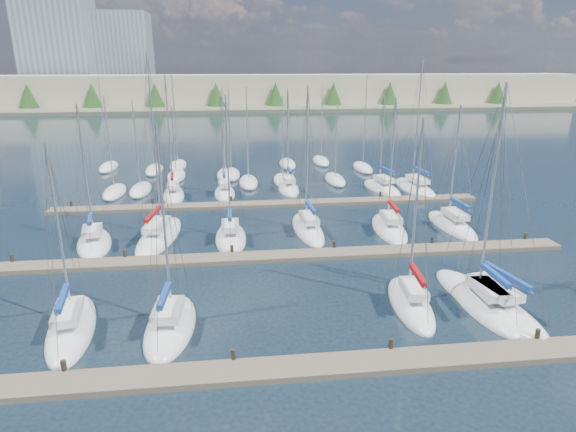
{
  "coord_description": "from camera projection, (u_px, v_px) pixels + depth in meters",
  "views": [
    {
      "loc": [
        -3.68,
        -17.65,
        14.35
      ],
      "look_at": [
        0.0,
        14.0,
        4.0
      ],
      "focal_mm": 30.0,
      "sensor_mm": 36.0,
      "label": 1
    }
  ],
  "objects": [
    {
      "name": "sailboat_n",
      "position": [
        174.0,
        195.0,
        53.04
      ],
      "size": [
        3.03,
        7.71,
        13.67
      ],
      "rotation": [
        0.0,
        0.0,
        0.1
      ],
      "color": "white",
      "rests_on": "ground"
    },
    {
      "name": "dock_near",
      "position": [
        316.0,
        367.0,
        23.37
      ],
      "size": [
        44.0,
        1.93,
        1.1
      ],
      "color": "#6B5E4C",
      "rests_on": "ground"
    },
    {
      "name": "sailboat_l",
      "position": [
        389.0,
        228.0,
        42.51
      ],
      "size": [
        3.28,
        8.19,
        12.22
      ],
      "rotation": [
        0.0,
        0.0,
        -0.08
      ],
      "color": "white",
      "rests_on": "ground"
    },
    {
      "name": "dock_mid",
      "position": [
        285.0,
        256.0,
        36.59
      ],
      "size": [
        44.0,
        1.93,
        1.1
      ],
      "color": "#6B5E4C",
      "rests_on": "ground"
    },
    {
      "name": "sailboat_c",
      "position": [
        170.0,
        326.0,
        26.93
      ],
      "size": [
        3.07,
        7.27,
        12.11
      ],
      "rotation": [
        0.0,
        0.0,
        -0.06
      ],
      "color": "white",
      "rests_on": "ground"
    },
    {
      "name": "sailboat_d",
      "position": [
        411.0,
        303.0,
        29.39
      ],
      "size": [
        2.94,
        7.41,
        12.06
      ],
      "rotation": [
        0.0,
        0.0,
        -0.1
      ],
      "color": "white",
      "rests_on": "ground"
    },
    {
      "name": "sailboat_h",
      "position": [
        94.0,
        243.0,
        39.13
      ],
      "size": [
        4.06,
        7.38,
        11.97
      ],
      "rotation": [
        0.0,
        0.0,
        0.21
      ],
      "color": "white",
      "rests_on": "ground"
    },
    {
      "name": "shoreline",
      "position": [
        201.0,
        82.0,
        159.24
      ],
      "size": [
        400.0,
        60.0,
        38.0
      ],
      "color": "#666B51",
      "rests_on": "ground"
    },
    {
      "name": "sailboat_b",
      "position": [
        71.0,
        328.0,
        26.73
      ],
      "size": [
        3.64,
        8.21,
        11.12
      ],
      "rotation": [
        0.0,
        0.0,
        0.15
      ],
      "color": "white",
      "rests_on": "ground"
    },
    {
      "name": "sailboat_f",
      "position": [
        487.0,
        302.0,
        29.58
      ],
      "size": [
        4.51,
        10.24,
        13.96
      ],
      "rotation": [
        0.0,
        0.0,
        0.18
      ],
      "color": "white",
      "rests_on": "ground"
    },
    {
      "name": "dock_far",
      "position": [
        270.0,
        204.0,
        49.82
      ],
      "size": [
        44.0,
        1.93,
        1.1
      ],
      "color": "#6B5E4C",
      "rests_on": "ground"
    },
    {
      "name": "sailboat_p",
      "position": [
        289.0,
        188.0,
        55.73
      ],
      "size": [
        2.32,
        6.85,
        11.9
      ],
      "rotation": [
        0.0,
        0.0,
        0.0
      ],
      "color": "white",
      "rests_on": "ground"
    },
    {
      "name": "sailboat_r",
      "position": [
        415.0,
        188.0,
        55.87
      ],
      "size": [
        3.36,
        9.78,
        15.5
      ],
      "rotation": [
        0.0,
        0.0,
        0.06
      ],
      "color": "white",
      "rests_on": "ground"
    },
    {
      "name": "distant_boats",
      "position": [
        228.0,
        174.0,
        62.29
      ],
      "size": [
        36.93,
        20.75,
        13.3
      ],
      "color": "#9EA0A5",
      "rests_on": "ground"
    },
    {
      "name": "sailboat_i",
      "position": [
        159.0,
        236.0,
        40.65
      ],
      "size": [
        4.16,
        10.2,
        15.89
      ],
      "rotation": [
        0.0,
        0.0,
        -0.14
      ],
      "color": "white",
      "rests_on": "ground"
    },
    {
      "name": "sailboat_q",
      "position": [
        382.0,
        188.0,
        55.86
      ],
      "size": [
        3.99,
        8.08,
        11.35
      ],
      "rotation": [
        0.0,
        0.0,
        0.17
      ],
      "color": "white",
      "rests_on": "ground"
    },
    {
      "name": "sailboat_k",
      "position": [
        308.0,
        229.0,
        42.36
      ],
      "size": [
        2.73,
        8.72,
        13.14
      ],
      "rotation": [
        0.0,
        0.0,
        0.05
      ],
      "color": "white",
      "rests_on": "ground"
    },
    {
      "name": "ground",
      "position": [
        255.0,
        153.0,
        78.19
      ],
      "size": [
        400.0,
        400.0,
        0.0
      ],
      "primitive_type": "plane",
      "color": "#192732",
      "rests_on": "ground"
    },
    {
      "name": "sailboat_j",
      "position": [
        231.0,
        237.0,
        40.3
      ],
      "size": [
        2.58,
        7.35,
        12.52
      ],
      "rotation": [
        0.0,
        0.0,
        0.0
      ],
      "color": "white",
      "rests_on": "ground"
    },
    {
      "name": "sailboat_o",
      "position": [
        225.0,
        193.0,
        53.75
      ],
      "size": [
        2.43,
        6.27,
        12.0
      ],
      "rotation": [
        0.0,
        0.0,
        0.03
      ],
      "color": "white",
      "rests_on": "ground"
    },
    {
      "name": "sailboat_e",
      "position": [
        482.0,
        304.0,
        29.34
      ],
      "size": [
        2.55,
        7.73,
        12.4
      ],
      "rotation": [
        0.0,
        0.0,
        -0.01
      ],
      "color": "white",
      "rests_on": "ground"
    },
    {
      "name": "sailboat_m",
      "position": [
        452.0,
        225.0,
        43.34
      ],
      "size": [
        2.8,
        8.21,
        11.46
      ],
      "rotation": [
        0.0,
        0.0,
        0.03
      ],
      "color": "white",
      "rests_on": "ground"
    }
  ]
}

